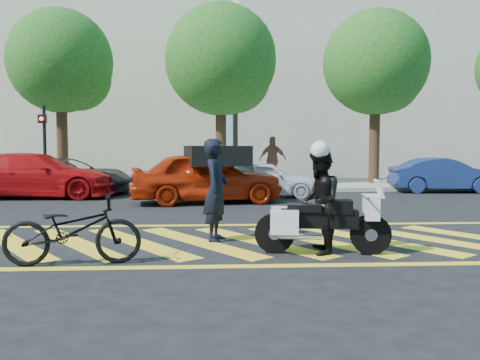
{
  "coord_description": "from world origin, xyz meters",
  "views": [
    {
      "loc": [
        -0.35,
        -9.21,
        1.79
      ],
      "look_at": [
        0.22,
        1.23,
        1.05
      ],
      "focal_mm": 38.0,
      "sensor_mm": 36.0,
      "label": 1
    }
  ],
  "objects": [
    {
      "name": "ground",
      "position": [
        0.0,
        0.0,
        0.0
      ],
      "size": [
        90.0,
        90.0,
        0.0
      ],
      "primitive_type": "plane",
      "color": "black",
      "rests_on": "ground"
    },
    {
      "name": "sidewalk",
      "position": [
        0.0,
        12.0,
        0.07
      ],
      "size": [
        60.0,
        5.0,
        0.15
      ],
      "primitive_type": "cube",
      "color": "#9E998E",
      "rests_on": "ground"
    },
    {
      "name": "crosswalk",
      "position": [
        -0.04,
        0.0,
        0.0
      ],
      "size": [
        12.33,
        4.0,
        0.01
      ],
      "color": "yellow",
      "rests_on": "ground"
    },
    {
      "name": "building_left",
      "position": [
        -8.0,
        21.0,
        5.0
      ],
      "size": [
        16.0,
        8.0,
        10.0
      ],
      "primitive_type": "cube",
      "color": "beige",
      "rests_on": "ground"
    },
    {
      "name": "building_right",
      "position": [
        9.0,
        21.0,
        5.5
      ],
      "size": [
        16.0,
        8.0,
        11.0
      ],
      "primitive_type": "cube",
      "color": "beige",
      "rests_on": "ground"
    },
    {
      "name": "tree_left",
      "position": [
        -6.37,
        12.06,
        4.99
      ],
      "size": [
        4.2,
        4.2,
        7.26
      ],
      "color": "black",
      "rests_on": "ground"
    },
    {
      "name": "tree_center",
      "position": [
        0.13,
        12.06,
        5.1
      ],
      "size": [
        4.6,
        4.6,
        7.56
      ],
      "color": "black",
      "rests_on": "ground"
    },
    {
      "name": "tree_right",
      "position": [
        6.63,
        12.06,
        5.05
      ],
      "size": [
        4.4,
        4.4,
        7.41
      ],
      "color": "black",
      "rests_on": "ground"
    },
    {
      "name": "signal_pole",
      "position": [
        -6.5,
        9.74,
        1.92
      ],
      "size": [
        0.28,
        0.43,
        3.2
      ],
      "color": "black",
      "rests_on": "ground"
    },
    {
      "name": "officer_bike",
      "position": [
        -0.29,
        0.13,
        0.95
      ],
      "size": [
        0.59,
        0.77,
        1.89
      ],
      "primitive_type": "imported",
      "rotation": [
        0.0,
        0.0,
        1.36
      ],
      "color": "black",
      "rests_on": "ground"
    },
    {
      "name": "bicycle",
      "position": [
        -2.42,
        -1.64,
        0.52
      ],
      "size": [
        2.05,
        0.91,
        1.05
      ],
      "primitive_type": "imported",
      "rotation": [
        0.0,
        0.0,
        1.68
      ],
      "color": "black",
      "rests_on": "ground"
    },
    {
      "name": "police_motorcycle",
      "position": [
        1.4,
        -1.09,
        0.53
      ],
      "size": [
        2.21,
        0.79,
        0.97
      ],
      "rotation": [
        0.0,
        0.0,
        -0.14
      ],
      "color": "black",
      "rests_on": "ground"
    },
    {
      "name": "officer_moto",
      "position": [
        1.39,
        -1.09,
        0.85
      ],
      "size": [
        0.75,
        0.91,
        1.71
      ],
      "primitive_type": "imported",
      "rotation": [
        0.0,
        0.0,
        -1.71
      ],
      "color": "black",
      "rests_on": "ground"
    },
    {
      "name": "red_convertible",
      "position": [
        -0.55,
        6.22,
        0.78
      ],
      "size": [
        4.83,
        2.56,
        1.56
      ],
      "primitive_type": "imported",
      "rotation": [
        0.0,
        0.0,
        1.73
      ],
      "color": "#AD2107",
      "rests_on": "ground"
    },
    {
      "name": "parked_left",
      "position": [
        -6.2,
        8.0,
        0.75
      ],
      "size": [
        5.19,
        2.18,
        1.5
      ],
      "primitive_type": "imported",
      "rotation": [
        0.0,
        0.0,
        1.56
      ],
      "color": "#B80B0F",
      "rests_on": "ground"
    },
    {
      "name": "parked_mid_left",
      "position": [
        -5.5,
        9.18,
        0.65
      ],
      "size": [
        4.79,
        2.46,
        1.29
      ],
      "primitive_type": "imported",
      "rotation": [
        0.0,
        0.0,
        1.5
      ],
      "color": "black",
      "rests_on": "ground"
    },
    {
      "name": "parked_mid_right",
      "position": [
        1.44,
        7.8,
        0.61
      ],
      "size": [
        3.69,
        1.78,
        1.21
      ],
      "primitive_type": "imported",
      "rotation": [
        0.0,
        0.0,
        1.47
      ],
      "color": "silver",
      "rests_on": "ground"
    },
    {
      "name": "parked_right",
      "position": [
        8.26,
        9.2,
        0.64
      ],
      "size": [
        3.98,
        1.68,
        1.28
      ],
      "primitive_type": "imported",
      "rotation": [
        0.0,
        0.0,
        1.49
      ],
      "color": "navy",
      "rests_on": "ground"
    },
    {
      "name": "pedestrian_right",
      "position": [
        2.2,
        12.17,
        1.13
      ],
      "size": [
        1.23,
        0.76,
        1.96
      ],
      "primitive_type": "imported",
      "rotation": [
        0.0,
        0.0,
        2.88
      ],
      "color": "brown",
      "rests_on": "sidewalk"
    }
  ]
}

